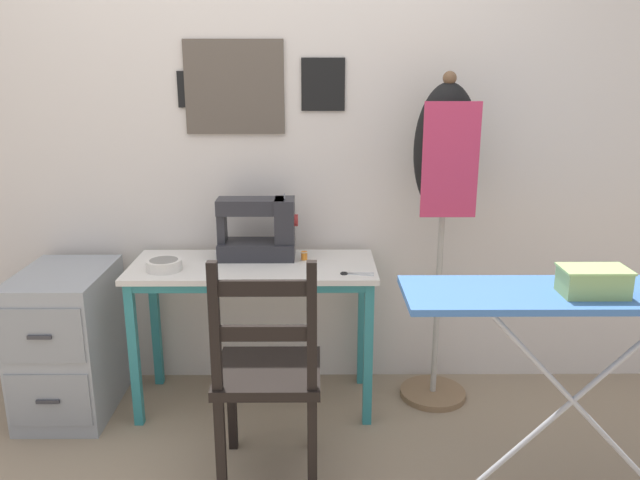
{
  "coord_description": "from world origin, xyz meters",
  "views": [
    {
      "loc": [
        0.29,
        -2.49,
        1.57
      ],
      "look_at": [
        0.31,
        0.21,
        0.82
      ],
      "focal_mm": 35.0,
      "sensor_mm": 36.0,
      "label": 1
    }
  ],
  "objects_px": {
    "sewing_machine": "(261,230)",
    "fabric_bowl": "(164,265)",
    "dress_form": "(445,174)",
    "scissors": "(352,274)",
    "filing_cabinet": "(69,342)",
    "storage_box": "(593,281)",
    "wooden_chair": "(268,375)",
    "thread_spool_near_machine": "(304,256)",
    "ironing_board": "(585,303)"
  },
  "relations": [
    {
      "from": "storage_box",
      "to": "wooden_chair",
      "type": "bearing_deg",
      "value": 171.6
    },
    {
      "from": "thread_spool_near_machine",
      "to": "dress_form",
      "type": "relative_size",
      "value": 0.03
    },
    {
      "from": "filing_cabinet",
      "to": "storage_box",
      "type": "bearing_deg",
      "value": -18.26
    },
    {
      "from": "sewing_machine",
      "to": "storage_box",
      "type": "relative_size",
      "value": 1.66
    },
    {
      "from": "fabric_bowl",
      "to": "scissors",
      "type": "bearing_deg",
      "value": -4.33
    },
    {
      "from": "sewing_machine",
      "to": "ironing_board",
      "type": "relative_size",
      "value": 0.3
    },
    {
      "from": "sewing_machine",
      "to": "fabric_bowl",
      "type": "height_order",
      "value": "sewing_machine"
    },
    {
      "from": "scissors",
      "to": "dress_form",
      "type": "xyz_separation_m",
      "value": [
        0.42,
        0.19,
        0.41
      ]
    },
    {
      "from": "sewing_machine",
      "to": "scissors",
      "type": "bearing_deg",
      "value": -30.57
    },
    {
      "from": "filing_cabinet",
      "to": "ironing_board",
      "type": "distance_m",
      "value": 2.23
    },
    {
      "from": "fabric_bowl",
      "to": "thread_spool_near_machine",
      "type": "bearing_deg",
      "value": 12.88
    },
    {
      "from": "scissors",
      "to": "filing_cabinet",
      "type": "bearing_deg",
      "value": 175.6
    },
    {
      "from": "fabric_bowl",
      "to": "dress_form",
      "type": "bearing_deg",
      "value": 5.86
    },
    {
      "from": "scissors",
      "to": "wooden_chair",
      "type": "distance_m",
      "value": 0.6
    },
    {
      "from": "thread_spool_near_machine",
      "to": "ironing_board",
      "type": "bearing_deg",
      "value": -37.33
    },
    {
      "from": "dress_form",
      "to": "storage_box",
      "type": "bearing_deg",
      "value": -65.18
    },
    {
      "from": "thread_spool_near_machine",
      "to": "filing_cabinet",
      "type": "bearing_deg",
      "value": -174.58
    },
    {
      "from": "sewing_machine",
      "to": "scissors",
      "type": "distance_m",
      "value": 0.5
    },
    {
      "from": "dress_form",
      "to": "filing_cabinet",
      "type": "bearing_deg",
      "value": -176.99
    },
    {
      "from": "scissors",
      "to": "dress_form",
      "type": "height_order",
      "value": "dress_form"
    },
    {
      "from": "sewing_machine",
      "to": "thread_spool_near_machine",
      "type": "relative_size",
      "value": 8.92
    },
    {
      "from": "sewing_machine",
      "to": "fabric_bowl",
      "type": "bearing_deg",
      "value": -156.51
    },
    {
      "from": "scissors",
      "to": "dress_form",
      "type": "bearing_deg",
      "value": 24.44
    },
    {
      "from": "sewing_machine",
      "to": "wooden_chair",
      "type": "bearing_deg",
      "value": -83.81
    },
    {
      "from": "sewing_machine",
      "to": "fabric_bowl",
      "type": "xyz_separation_m",
      "value": [
        -0.42,
        -0.18,
        -0.11
      ]
    },
    {
      "from": "thread_spool_near_machine",
      "to": "dress_form",
      "type": "height_order",
      "value": "dress_form"
    },
    {
      "from": "filing_cabinet",
      "to": "scissors",
      "type": "bearing_deg",
      "value": -4.4
    },
    {
      "from": "ironing_board",
      "to": "storage_box",
      "type": "bearing_deg",
      "value": -84.9
    },
    {
      "from": "thread_spool_near_machine",
      "to": "filing_cabinet",
      "type": "height_order",
      "value": "thread_spool_near_machine"
    },
    {
      "from": "wooden_chair",
      "to": "filing_cabinet",
      "type": "distance_m",
      "value": 1.1
    },
    {
      "from": "thread_spool_near_machine",
      "to": "sewing_machine",
      "type": "bearing_deg",
      "value": 168.86
    },
    {
      "from": "storage_box",
      "to": "dress_form",
      "type": "bearing_deg",
      "value": 114.82
    },
    {
      "from": "fabric_bowl",
      "to": "wooden_chair",
      "type": "xyz_separation_m",
      "value": [
        0.49,
        -0.49,
        -0.28
      ]
    },
    {
      "from": "scissors",
      "to": "wooden_chair",
      "type": "xyz_separation_m",
      "value": [
        -0.34,
        -0.42,
        -0.26
      ]
    },
    {
      "from": "scissors",
      "to": "filing_cabinet",
      "type": "height_order",
      "value": "scissors"
    },
    {
      "from": "fabric_bowl",
      "to": "filing_cabinet",
      "type": "bearing_deg",
      "value": 175.49
    },
    {
      "from": "sewing_machine",
      "to": "fabric_bowl",
      "type": "relative_size",
      "value": 2.38
    },
    {
      "from": "sewing_machine",
      "to": "filing_cabinet",
      "type": "xyz_separation_m",
      "value": [
        -0.89,
        -0.14,
        -0.5
      ]
    },
    {
      "from": "fabric_bowl",
      "to": "scissors",
      "type": "xyz_separation_m",
      "value": [
        0.83,
        -0.06,
        -0.02
      ]
    },
    {
      "from": "scissors",
      "to": "ironing_board",
      "type": "height_order",
      "value": "ironing_board"
    },
    {
      "from": "thread_spool_near_machine",
      "to": "storage_box",
      "type": "bearing_deg",
      "value": -38.61
    },
    {
      "from": "sewing_machine",
      "to": "scissors",
      "type": "height_order",
      "value": "sewing_machine"
    },
    {
      "from": "fabric_bowl",
      "to": "storage_box",
      "type": "bearing_deg",
      "value": -22.0
    },
    {
      "from": "scissors",
      "to": "dress_form",
      "type": "relative_size",
      "value": 0.09
    },
    {
      "from": "fabric_bowl",
      "to": "storage_box",
      "type": "xyz_separation_m",
      "value": [
        1.61,
        -0.65,
        0.15
      ]
    },
    {
      "from": "filing_cabinet",
      "to": "ironing_board",
      "type": "relative_size",
      "value": 0.54
    },
    {
      "from": "sewing_machine",
      "to": "scissors",
      "type": "xyz_separation_m",
      "value": [
        0.41,
        -0.24,
        -0.13
      ]
    },
    {
      "from": "fabric_bowl",
      "to": "ironing_board",
      "type": "height_order",
      "value": "ironing_board"
    },
    {
      "from": "filing_cabinet",
      "to": "wooden_chair",
      "type": "bearing_deg",
      "value": -28.44
    },
    {
      "from": "sewing_machine",
      "to": "dress_form",
      "type": "xyz_separation_m",
      "value": [
        0.83,
        -0.05,
        0.27
      ]
    }
  ]
}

